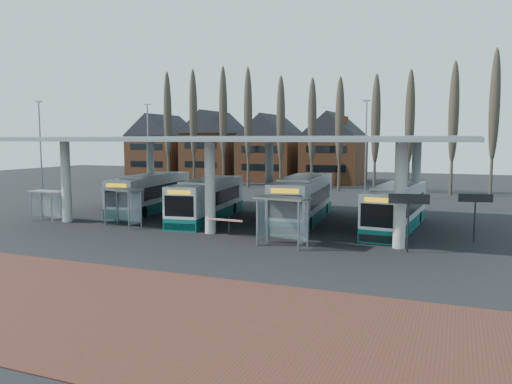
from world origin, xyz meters
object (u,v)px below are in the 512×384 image
at_px(bus_1, 208,200).
at_px(shelter_2, 284,210).
at_px(bus_3, 396,208).
at_px(bus_2, 303,200).
at_px(shelter_1, 124,199).
at_px(bus_0, 151,193).
at_px(shelter_0, 47,199).

relative_size(bus_1, shelter_2, 3.49).
bearing_deg(bus_3, bus_2, 176.02).
xyz_separation_m(bus_2, bus_3, (6.92, -0.99, -0.15)).
height_order(shelter_1, shelter_2, shelter_2).
relative_size(bus_2, bus_3, 1.11).
height_order(bus_0, bus_2, bus_2).
height_order(bus_1, shelter_1, bus_1).
height_order(bus_3, shelter_0, bus_3).
xyz_separation_m(bus_0, bus_3, (20.73, -1.41, -0.04)).
xyz_separation_m(bus_2, shelter_0, (-17.97, -7.19, 0.07)).
bearing_deg(shelter_0, bus_2, 25.06).
bearing_deg(bus_1, bus_3, -4.30).
relative_size(bus_3, shelter_0, 4.43).
distance_m(shelter_0, shelter_2, 19.55).
bearing_deg(shelter_1, bus_3, 29.90).
height_order(bus_3, shelter_1, bus_3).
relative_size(bus_2, shelter_2, 3.79).
bearing_deg(bus_3, shelter_0, -161.82).
bearing_deg(bus_1, shelter_0, -161.36).
relative_size(bus_0, bus_1, 1.02).
relative_size(shelter_1, shelter_2, 0.95).
bearing_deg(shelter_1, bus_1, 63.66).
xyz_separation_m(bus_2, shelter_1, (-11.12, -6.95, 0.34)).
bearing_deg(bus_2, shelter_2, -86.10).
height_order(bus_3, shelter_2, bus_3).
xyz_separation_m(bus_3, shelter_0, (-24.89, -6.20, 0.22)).
distance_m(bus_1, shelter_0, 12.10).
xyz_separation_m(bus_3, shelter_2, (-5.42, -7.96, 0.63)).
distance_m(bus_2, bus_3, 6.99).
bearing_deg(bus_0, bus_3, -11.25).
bearing_deg(bus_3, bus_1, -172.42).
bearing_deg(bus_1, bus_2, 6.69).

